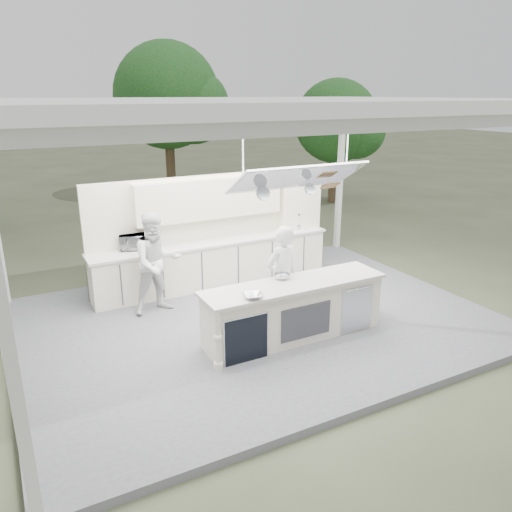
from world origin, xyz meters
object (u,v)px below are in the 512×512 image
head_chef (282,277)px  sous_chef (157,263)px  demo_island (293,310)px  back_counter (214,262)px

head_chef → sous_chef: 2.29m
demo_island → head_chef: head_chef is taller
back_counter → sous_chef: (-1.43, -0.77, 0.46)m
back_counter → head_chef: (0.25, -2.33, 0.41)m
demo_island → sous_chef: (-1.61, 2.04, 0.46)m
demo_island → sous_chef: bearing=128.3°
back_counter → head_chef: bearing=-84.0°
demo_island → back_counter: size_ratio=0.61×
demo_island → sous_chef: sous_chef is taller
demo_island → back_counter: same height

